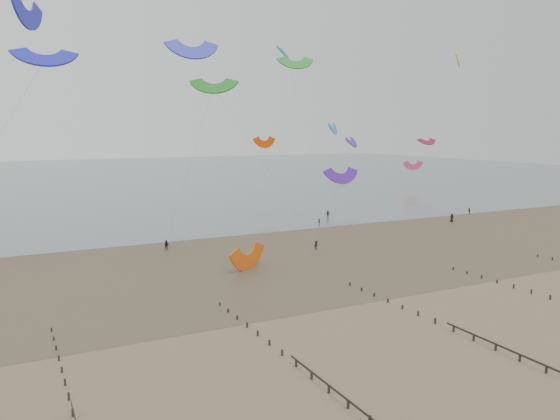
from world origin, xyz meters
The scene contains 5 objects.
ground centered at (0.00, 0.00, 0.00)m, with size 500.00×500.00×0.00m, color brown.
sea_and_shore centered at (-4.08, 34.40, 0.01)m, with size 500.00×665.00×0.03m.
kitesurfers centered at (27.19, 47.04, 0.82)m, with size 76.82×29.22×1.87m.
grounded_kite centered at (-4.22, 26.08, 0.00)m, with size 7.09×3.72×5.40m, color #EC570E, non-canonical shape.
kites_airborne centered at (-6.76, 90.44, 21.26)m, with size 251.51×127.01×38.91m.
Camera 1 is at (-35.24, -45.20, 20.09)m, focal length 35.00 mm.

